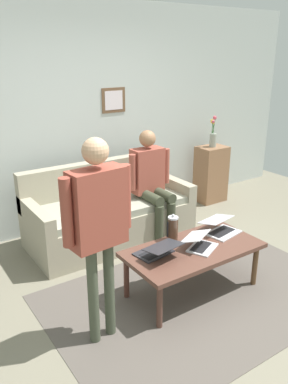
# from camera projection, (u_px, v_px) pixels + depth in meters

# --- Properties ---
(ground_plane) EXTENTS (7.68, 7.68, 0.00)m
(ground_plane) POSITION_uv_depth(u_px,v_px,m) (189.00, 303.00, 3.53)
(ground_plane) COLOR #746E5C
(area_rug) EXTENTS (2.71, 1.78, 0.01)m
(area_rug) POSITION_uv_depth(u_px,v_px,m) (199.00, 295.00, 3.63)
(area_rug) COLOR #544C46
(area_rug) RESTS_ON ground_plane
(back_wall) EXTENTS (7.04, 0.11, 2.70)m
(back_wall) POSITION_uv_depth(u_px,v_px,m) (76.00, 118.00, 4.78)
(back_wall) COLOR #B9C0BC
(back_wall) RESTS_ON ground_plane
(couch) EXTENTS (1.88, 0.87, 0.88)m
(couch) POSITION_uv_depth(u_px,v_px,m) (109.00, 215.00, 4.63)
(couch) COLOR #A09780
(couch) RESTS_ON ground_plane
(coffee_table) EXTENTS (1.26, 0.64, 0.45)m
(coffee_table) POSITION_uv_depth(u_px,v_px,m) (193.00, 252.00, 3.58)
(coffee_table) COLOR brown
(coffee_table) RESTS_ON ground_plane
(laptop_left) EXTENTS (0.37, 0.37, 0.14)m
(laptop_left) POSITION_uv_depth(u_px,v_px,m) (200.00, 244.00, 3.55)
(laptop_left) COLOR silver
(laptop_left) RESTS_ON coffee_table
(laptop_center) EXTENTS (0.37, 0.38, 0.13)m
(laptop_center) POSITION_uv_depth(u_px,v_px,m) (157.00, 250.00, 3.42)
(laptop_center) COLOR #28282D
(laptop_center) RESTS_ON coffee_table
(laptop_right) EXTENTS (0.38, 0.37, 0.15)m
(laptop_right) POSITION_uv_depth(u_px,v_px,m) (221.00, 228.00, 3.84)
(laptop_right) COLOR silver
(laptop_right) RESTS_ON coffee_table
(french_press) EXTENTS (0.12, 0.10, 0.26)m
(french_press) POSITION_uv_depth(u_px,v_px,m) (173.00, 228.00, 3.68)
(french_press) COLOR #4C3323
(french_press) RESTS_ON coffee_table
(side_shelf) EXTENTS (0.42, 0.32, 0.82)m
(side_shelf) POSITION_uv_depth(u_px,v_px,m) (211.00, 174.00, 5.79)
(side_shelf) COLOR #895F41
(side_shelf) RESTS_ON ground_plane
(flower_vase) EXTENTS (0.11, 0.10, 0.44)m
(flower_vase) POSITION_uv_depth(u_px,v_px,m) (213.00, 136.00, 5.60)
(flower_vase) COLOR #999F93
(flower_vase) RESTS_ON side_shelf
(person_standing) EXTENTS (0.57, 0.21, 1.59)m
(person_standing) POSITION_uv_depth(u_px,v_px,m) (98.00, 218.00, 2.77)
(person_standing) COLOR #414837
(person_standing) RESTS_ON ground_plane
(person_seated) EXTENTS (0.55, 0.51, 1.28)m
(person_seated) POSITION_uv_depth(u_px,v_px,m) (151.00, 179.00, 4.55)
(person_seated) COLOR #3A402D
(person_seated) RESTS_ON ground_plane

